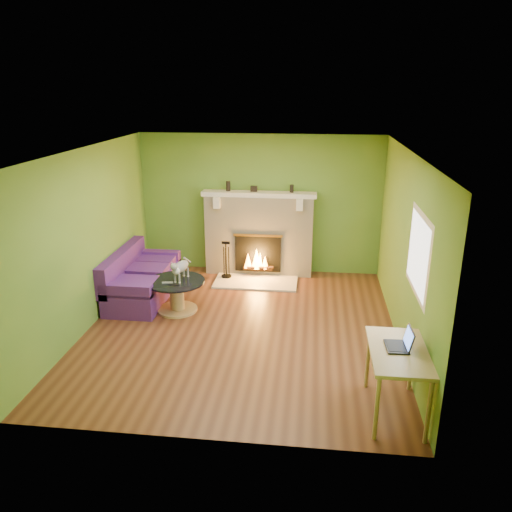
{
  "coord_description": "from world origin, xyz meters",
  "views": [
    {
      "loc": [
        0.99,
        -6.61,
        3.42
      ],
      "look_at": [
        0.17,
        0.4,
        1.0
      ],
      "focal_mm": 35.0,
      "sensor_mm": 36.0,
      "label": 1
    }
  ],
  "objects_px": {
    "sofa": "(140,280)",
    "cat": "(181,269)",
    "desk": "(398,358)",
    "coffee_table": "(177,293)"
  },
  "relations": [
    {
      "from": "sofa",
      "to": "cat",
      "type": "distance_m",
      "value": 1.0
    },
    {
      "from": "desk",
      "to": "cat",
      "type": "height_order",
      "value": "cat"
    },
    {
      "from": "sofa",
      "to": "desk",
      "type": "distance_m",
      "value": 4.71
    },
    {
      "from": "coffee_table",
      "to": "desk",
      "type": "xyz_separation_m",
      "value": [
        3.06,
        -2.29,
        0.39
      ]
    },
    {
      "from": "cat",
      "to": "coffee_table",
      "type": "bearing_deg",
      "value": -135.28
    },
    {
      "from": "coffee_table",
      "to": "desk",
      "type": "bearing_deg",
      "value": -36.84
    },
    {
      "from": "sofa",
      "to": "coffee_table",
      "type": "height_order",
      "value": "sofa"
    },
    {
      "from": "sofa",
      "to": "coffee_table",
      "type": "bearing_deg",
      "value": -31.36
    },
    {
      "from": "coffee_table",
      "to": "cat",
      "type": "bearing_deg",
      "value": 32.01
    },
    {
      "from": "cat",
      "to": "sofa",
      "type": "bearing_deg",
      "value": 166.58
    }
  ]
}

